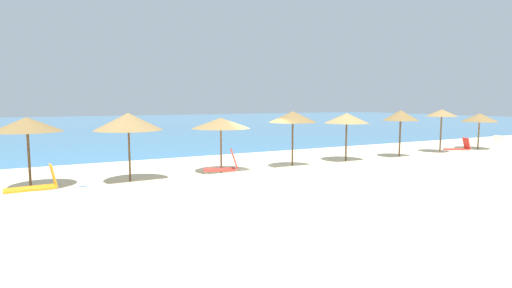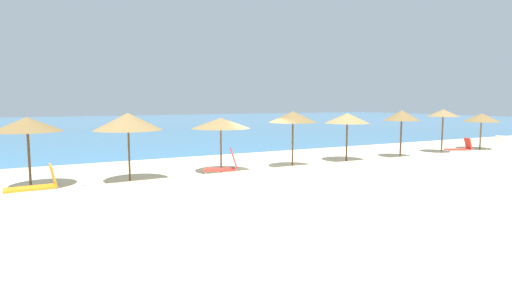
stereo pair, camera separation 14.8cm
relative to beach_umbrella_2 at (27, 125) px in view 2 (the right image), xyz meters
name	(u,v)px [view 2 (the right image)]	position (x,y,z in m)	size (l,w,h in m)	color
ground_plane	(258,172)	(9.15, -0.79, -2.40)	(160.00, 160.00, 0.00)	beige
sea_water	(114,124)	(9.15, 42.75, -2.40)	(160.00, 74.13, 0.01)	teal
beach_umbrella_2	(27,125)	(0.00, 0.00, 0.00)	(2.45, 2.45, 2.68)	brown
beach_umbrella_3	(128,122)	(3.47, -0.59, 0.05)	(2.65, 2.65, 2.80)	brown
beach_umbrella_4	(221,123)	(7.54, -0.23, -0.13)	(2.63, 2.63, 2.52)	brown
beach_umbrella_5	(293,117)	(11.14, -0.60, 0.10)	(2.32, 2.32, 2.78)	brown
beach_umbrella_6	(347,118)	(14.95, -0.05, -0.06)	(2.40, 2.40, 2.62)	brown
beach_umbrella_7	(402,116)	(18.72, -0.32, 0.04)	(2.03, 2.03, 2.75)	brown
beach_umbrella_8	(443,113)	(22.74, 0.05, 0.11)	(1.94, 1.94, 2.76)	brown
beach_umbrella_9	(482,118)	(26.62, 0.05, -0.24)	(2.32, 2.32, 2.45)	brown
lounge_chair_0	(37,184)	(0.23, -1.45, -1.98)	(1.64, 0.77, 1.08)	orange
lounge_chair_1	(497,145)	(26.25, -1.33, -1.95)	(1.65, 0.84, 1.04)	white
lounge_chair_3	(461,148)	(22.90, -1.16, -1.96)	(1.59, 1.11, 1.05)	red
lounge_chair_4	(224,166)	(7.35, -1.07, -1.93)	(1.61, 1.14, 1.20)	red
cooler_box	(83,193)	(1.60, -2.50, -2.20)	(0.41, 0.34, 0.41)	blue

